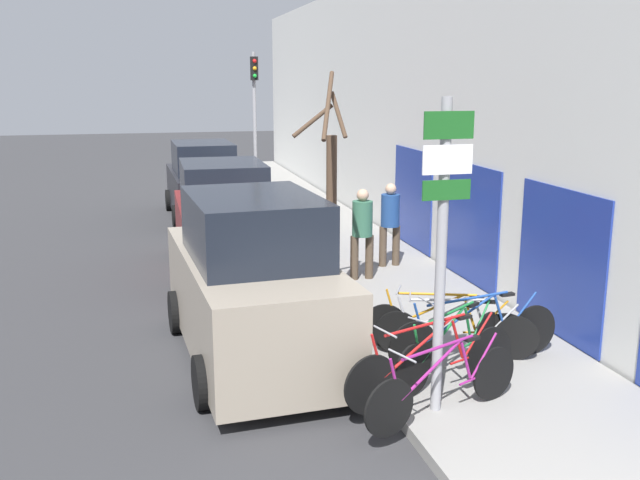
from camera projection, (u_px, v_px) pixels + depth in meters
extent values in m
plane|color=#333335|center=(236.00, 277.00, 14.48)|extent=(80.00, 80.00, 0.00)
cube|color=gray|center=(325.00, 237.00, 17.73)|extent=(3.20, 32.00, 0.15)
cube|color=silver|center=(395.00, 107.00, 17.44)|extent=(0.20, 32.00, 6.50)
cube|color=navy|center=(560.00, 263.00, 10.60)|extent=(0.03, 2.25, 2.23)
cube|color=navy|center=(470.00, 223.00, 13.44)|extent=(0.03, 2.25, 2.23)
cube|color=navy|center=(412.00, 198.00, 16.29)|extent=(0.03, 2.25, 2.23)
cylinder|color=#939399|center=(441.00, 261.00, 7.97)|extent=(0.12, 0.12, 3.61)
cube|color=#19591E|center=(449.00, 125.00, 7.57)|extent=(0.57, 0.02, 0.30)
cube|color=white|center=(448.00, 160.00, 7.65)|extent=(0.57, 0.02, 0.32)
cube|color=#19591E|center=(446.00, 190.00, 7.72)|extent=(0.56, 0.02, 0.22)
cylinder|color=black|center=(389.00, 408.00, 7.66)|extent=(0.64, 0.26, 0.67)
cylinder|color=black|center=(494.00, 374.00, 8.55)|extent=(0.64, 0.26, 0.67)
cylinder|color=#8C1E72|center=(432.00, 369.00, 7.93)|extent=(0.87, 0.35, 0.55)
cylinder|color=#8C1E72|center=(438.00, 348.00, 7.92)|extent=(1.01, 0.40, 0.09)
cylinder|color=#8C1E72|center=(466.00, 360.00, 8.22)|extent=(0.20, 0.10, 0.48)
cylinder|color=#8C1E72|center=(477.00, 377.00, 8.39)|extent=(0.55, 0.23, 0.08)
cylinder|color=#8C1E72|center=(483.00, 357.00, 8.38)|extent=(0.41, 0.18, 0.53)
cylinder|color=#8C1E72|center=(396.00, 382.00, 7.64)|extent=(0.19, 0.10, 0.57)
cube|color=black|center=(472.00, 338.00, 8.21)|extent=(0.22, 0.14, 0.04)
cylinder|color=#99999E|center=(402.00, 356.00, 7.62)|extent=(0.17, 0.42, 0.02)
cylinder|color=black|center=(371.00, 385.00, 8.18)|extent=(0.70, 0.24, 0.72)
cylinder|color=black|center=(489.00, 354.00, 9.09)|extent=(0.70, 0.24, 0.72)
cylinder|color=red|center=(419.00, 346.00, 8.45)|extent=(0.99, 0.33, 0.59)
cylinder|color=red|center=(426.00, 325.00, 8.43)|extent=(1.15, 0.37, 0.09)
cylinder|color=red|center=(457.00, 339.00, 8.75)|extent=(0.22, 0.10, 0.52)
cylinder|color=red|center=(470.00, 357.00, 8.92)|extent=(0.63, 0.21, 0.08)
cylinder|color=red|center=(477.00, 337.00, 8.91)|extent=(0.47, 0.16, 0.58)
cylinder|color=red|center=(378.00, 358.00, 8.16)|extent=(0.21, 0.09, 0.62)
cube|color=black|center=(464.00, 317.00, 8.73)|extent=(0.21, 0.13, 0.04)
cylinder|color=#99999E|center=(385.00, 332.00, 8.13)|extent=(0.15, 0.43, 0.02)
cylinder|color=black|center=(413.00, 370.00, 8.62)|extent=(0.61, 0.38, 0.69)
cylinder|color=black|center=(488.00, 336.00, 9.76)|extent=(0.61, 0.38, 0.69)
cylinder|color=#197233|center=(444.00, 333.00, 8.98)|extent=(0.82, 0.51, 0.56)
cylinder|color=#197233|center=(449.00, 313.00, 8.98)|extent=(0.95, 0.58, 0.09)
cylinder|color=#197233|center=(468.00, 325.00, 9.36)|extent=(0.19, 0.13, 0.49)
cylinder|color=#197233|center=(476.00, 340.00, 9.56)|extent=(0.52, 0.32, 0.08)
cylinder|color=#197233|center=(480.00, 321.00, 9.56)|extent=(0.39, 0.25, 0.55)
cylinder|color=#197233|center=(418.00, 346.00, 8.62)|extent=(0.19, 0.13, 0.59)
cube|color=black|center=(473.00, 305.00, 9.35)|extent=(0.21, 0.17, 0.04)
cylinder|color=#99999E|center=(423.00, 322.00, 8.61)|extent=(0.25, 0.39, 0.02)
cylinder|color=black|center=(413.00, 347.00, 9.32)|extent=(0.71, 0.12, 0.71)
cylinder|color=black|center=(533.00, 330.00, 9.97)|extent=(0.71, 0.12, 0.71)
cylinder|color=#1E4799|center=(461.00, 317.00, 9.49)|extent=(1.06, 0.16, 0.58)
cylinder|color=#1E4799|center=(468.00, 299.00, 9.47)|extent=(1.23, 0.18, 0.09)
cylinder|color=#1E4799|center=(500.00, 314.00, 9.71)|extent=(0.23, 0.06, 0.51)
cylinder|color=#1E4799|center=(514.00, 331.00, 9.85)|extent=(0.66, 0.11, 0.08)
cylinder|color=#1E4799|center=(520.00, 313.00, 9.83)|extent=(0.50, 0.09, 0.57)
cylinder|color=#1E4799|center=(420.00, 325.00, 9.28)|extent=(0.22, 0.06, 0.61)
cube|color=black|center=(507.00, 294.00, 9.68)|extent=(0.21, 0.10, 0.04)
cylinder|color=#99999E|center=(427.00, 302.00, 9.25)|extent=(0.07, 0.44, 0.02)
cylinder|color=black|center=(397.00, 332.00, 9.99)|extent=(0.59, 0.27, 0.63)
cylinder|color=black|center=(516.00, 338.00, 9.77)|extent=(0.59, 0.27, 0.63)
cylinder|color=#B7B7BC|center=(442.00, 315.00, 9.84)|extent=(0.86, 0.37, 0.52)
cylinder|color=#B7B7BC|center=(449.00, 300.00, 9.78)|extent=(0.99, 0.43, 0.08)
cylinder|color=#B7B7BC|center=(481.00, 318.00, 9.78)|extent=(0.20, 0.11, 0.45)
cylinder|color=#B7B7BC|center=(495.00, 336.00, 9.80)|extent=(0.54, 0.24, 0.08)
cylinder|color=#B7B7BC|center=(502.00, 321.00, 9.74)|extent=(0.41, 0.19, 0.50)
cylinder|color=#B7B7BC|center=(404.00, 315.00, 9.92)|extent=(0.19, 0.10, 0.54)
cube|color=black|center=(488.00, 302.00, 9.71)|extent=(0.22, 0.15, 0.04)
cylinder|color=#99999E|center=(410.00, 297.00, 9.85)|extent=(0.19, 0.42, 0.02)
cylinder|color=black|center=(386.00, 326.00, 10.21)|extent=(0.59, 0.33, 0.65)
cylinder|color=black|center=(506.00, 336.00, 9.82)|extent=(0.59, 0.33, 0.65)
cylinder|color=orange|center=(431.00, 309.00, 10.00)|extent=(0.85, 0.47, 0.54)
cylinder|color=orange|center=(437.00, 294.00, 9.93)|extent=(0.98, 0.54, 0.08)
cylinder|color=orange|center=(470.00, 314.00, 9.88)|extent=(0.19, 0.13, 0.47)
cylinder|color=orange|center=(484.00, 332.00, 9.89)|extent=(0.53, 0.30, 0.08)
cylinder|color=orange|center=(491.00, 317.00, 9.82)|extent=(0.40, 0.23, 0.52)
cylinder|color=orange|center=(392.00, 308.00, 10.13)|extent=(0.19, 0.12, 0.56)
cube|color=black|center=(477.00, 297.00, 9.80)|extent=(0.21, 0.16, 0.04)
cylinder|color=#99999E|center=(398.00, 290.00, 10.05)|extent=(0.23, 0.40, 0.02)
cube|color=gray|center=(253.00, 301.00, 10.12)|extent=(2.14, 4.61, 1.35)
cube|color=black|center=(254.00, 227.00, 9.70)|extent=(1.82, 2.44, 0.87)
cylinder|color=black|center=(177.00, 312.00, 11.26)|extent=(0.26, 0.69, 0.68)
cylinder|color=black|center=(290.00, 301.00, 11.81)|extent=(0.26, 0.69, 0.68)
cylinder|color=black|center=(204.00, 382.00, 8.66)|extent=(0.26, 0.69, 0.68)
cylinder|color=black|center=(347.00, 364.00, 9.21)|extent=(0.26, 0.69, 0.68)
cube|color=maroon|center=(224.00, 233.00, 14.90)|extent=(1.85, 4.13, 1.24)
cube|color=black|center=(223.00, 184.00, 14.51)|extent=(1.65, 2.16, 0.88)
cylinder|color=black|center=(178.00, 244.00, 16.01)|extent=(0.23, 0.62, 0.61)
cylinder|color=black|center=(258.00, 240.00, 16.42)|extent=(0.23, 0.62, 0.61)
cylinder|color=black|center=(184.00, 273.00, 13.59)|extent=(0.23, 0.62, 0.61)
cylinder|color=black|center=(277.00, 268.00, 14.00)|extent=(0.23, 0.62, 0.61)
cube|color=black|center=(203.00, 191.00, 20.49)|extent=(1.89, 4.53, 1.16)
cube|color=black|center=(203.00, 157.00, 20.10)|extent=(1.65, 2.37, 0.84)
cylinder|color=black|center=(170.00, 200.00, 21.67)|extent=(0.24, 0.64, 0.63)
cylinder|color=black|center=(227.00, 197.00, 22.13)|extent=(0.24, 0.64, 0.63)
cylinder|color=black|center=(177.00, 217.00, 19.05)|extent=(0.24, 0.64, 0.63)
cylinder|color=black|center=(242.00, 214.00, 19.52)|extent=(0.24, 0.64, 0.63)
cylinder|color=#4C3D2D|center=(383.00, 246.00, 14.64)|extent=(0.16, 0.16, 0.83)
cylinder|color=#4C3D2D|center=(396.00, 245.00, 14.73)|extent=(0.16, 0.16, 0.83)
cylinder|color=navy|center=(390.00, 210.00, 14.52)|extent=(0.38, 0.38, 0.66)
sphere|color=tan|center=(391.00, 189.00, 14.42)|extent=(0.23, 0.23, 0.23)
cylinder|color=#4C3D2D|center=(354.00, 258.00, 13.67)|extent=(0.16, 0.16, 0.85)
cylinder|color=#4C3D2D|center=(369.00, 257.00, 13.74)|extent=(0.16, 0.16, 0.85)
cylinder|color=#33664C|center=(362.00, 219.00, 13.54)|extent=(0.39, 0.39, 0.67)
sphere|color=tan|center=(363.00, 195.00, 13.44)|extent=(0.23, 0.23, 0.23)
cylinder|color=#4C3828|center=(331.00, 221.00, 12.06)|extent=(0.18, 0.18, 2.87)
cylinder|color=#4C3828|center=(313.00, 121.00, 11.57)|extent=(0.71, 0.15, 0.55)
cylinder|color=#4C3828|center=(328.00, 105.00, 11.15)|extent=(0.46, 0.99, 1.06)
cylinder|color=#4C3828|center=(339.00, 115.00, 11.46)|extent=(0.19, 0.52, 0.73)
cylinder|color=#939399|center=(255.00, 134.00, 20.18)|extent=(0.10, 0.10, 4.50)
cube|color=black|center=(254.00, 68.00, 19.68)|extent=(0.20, 0.16, 0.64)
sphere|color=red|center=(255.00, 61.00, 19.56)|extent=(0.11, 0.11, 0.11)
sphere|color=orange|center=(255.00, 68.00, 19.60)|extent=(0.11, 0.11, 0.11)
sphere|color=green|center=(255.00, 76.00, 19.64)|extent=(0.11, 0.11, 0.11)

